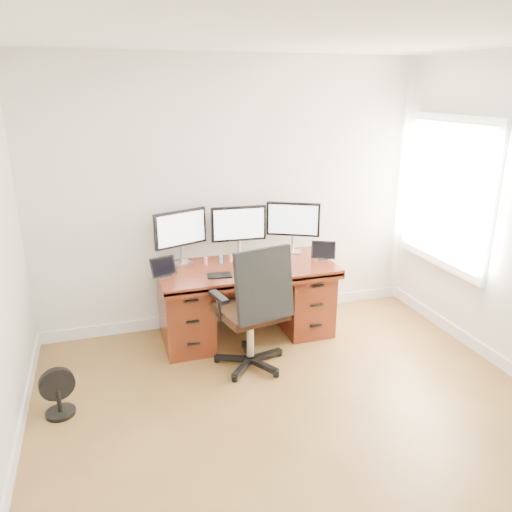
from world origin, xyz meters
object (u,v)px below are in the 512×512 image
object	(u,v)px
keyboard	(255,272)
floor_fan	(58,393)
desk	(246,298)
office_chair	(253,329)
monitor_center	(239,226)

from	to	relation	value
keyboard	floor_fan	bearing A→B (deg)	-173.14
desk	keyboard	bearing A→B (deg)	-82.26
office_chair	floor_fan	size ratio (longest dim) A/B	3.01
desk	floor_fan	xyz separation A→B (m)	(-1.73, -0.83, -0.21)
floor_fan	desk	bearing A→B (deg)	13.56
floor_fan	monitor_center	distance (m)	2.22
floor_fan	keyboard	distance (m)	1.95
monitor_center	floor_fan	bearing A→B (deg)	-144.61
desk	keyboard	world-z (taller)	keyboard
desk	floor_fan	bearing A→B (deg)	-154.55
desk	monitor_center	bearing A→B (deg)	90.02
office_chair	monitor_center	size ratio (longest dim) A/B	2.11
office_chair	keyboard	distance (m)	0.57
desk	office_chair	distance (m)	0.63
office_chair	floor_fan	xyz separation A→B (m)	(-1.62, -0.20, -0.20)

